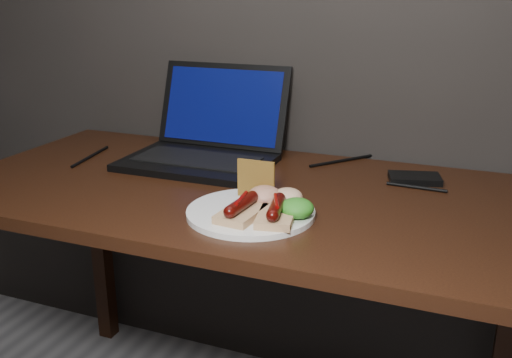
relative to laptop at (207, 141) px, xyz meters
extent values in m
cube|color=#311A0C|center=(0.17, -0.18, -0.07)|extent=(1.40, 0.70, 0.03)
cube|color=#311A0C|center=(-0.48, 0.12, -0.44)|extent=(0.05, 0.05, 0.72)
cube|color=#311A0C|center=(0.82, 0.12, -0.44)|extent=(0.05, 0.05, 0.72)
cube|color=black|center=(0.00, -0.06, -0.04)|extent=(0.38, 0.27, 0.02)
cube|color=black|center=(0.00, -0.06, -0.03)|extent=(0.33, 0.15, 0.00)
cube|color=black|center=(0.00, 0.11, 0.08)|extent=(0.38, 0.09, 0.23)
cube|color=#0E074D|center=(0.00, 0.11, 0.08)|extent=(0.35, 0.08, 0.20)
cube|color=black|center=(0.55, 0.02, -0.04)|extent=(0.14, 0.10, 0.02)
cylinder|color=black|center=(0.19, -0.15, -0.05)|extent=(0.13, 0.13, 0.01)
cylinder|color=black|center=(0.35, 0.12, -0.05)|extent=(0.15, 0.18, 0.01)
cylinder|color=black|center=(0.57, -0.04, -0.05)|extent=(0.14, 0.02, 0.01)
cylinder|color=black|center=(-0.31, -0.10, -0.05)|extent=(0.04, 0.20, 0.01)
cylinder|color=white|center=(0.26, -0.33, -0.05)|extent=(0.34, 0.34, 0.01)
cube|color=#DAB380|center=(0.26, -0.38, -0.03)|extent=(0.08, 0.12, 0.02)
cylinder|color=#470904|center=(0.26, -0.38, -0.01)|extent=(0.03, 0.10, 0.02)
sphere|color=#470904|center=(0.26, -0.42, -0.01)|extent=(0.02, 0.02, 0.02)
sphere|color=#470904|center=(0.27, -0.33, -0.01)|extent=(0.02, 0.02, 0.02)
cylinder|color=#640504|center=(0.26, -0.38, 0.00)|extent=(0.02, 0.07, 0.01)
cube|color=#DAB380|center=(0.33, -0.37, -0.03)|extent=(0.09, 0.13, 0.02)
cylinder|color=#470904|center=(0.33, -0.37, -0.01)|extent=(0.04, 0.10, 0.02)
sphere|color=#470904|center=(0.34, -0.41, -0.01)|extent=(0.03, 0.02, 0.02)
sphere|color=#470904|center=(0.32, -0.32, -0.01)|extent=(0.03, 0.02, 0.02)
cylinder|color=#640504|center=(0.33, -0.37, 0.00)|extent=(0.03, 0.07, 0.01)
cube|color=olive|center=(0.25, -0.26, 0.00)|extent=(0.08, 0.01, 0.08)
ellipsoid|color=#186213|center=(0.36, -0.33, -0.02)|extent=(0.07, 0.07, 0.04)
ellipsoid|color=maroon|center=(0.28, -0.29, -0.02)|extent=(0.07, 0.07, 0.04)
ellipsoid|color=beige|center=(0.33, -0.27, -0.02)|extent=(0.06, 0.06, 0.04)
camera|label=1|loc=(0.68, -1.35, 0.40)|focal=40.00mm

